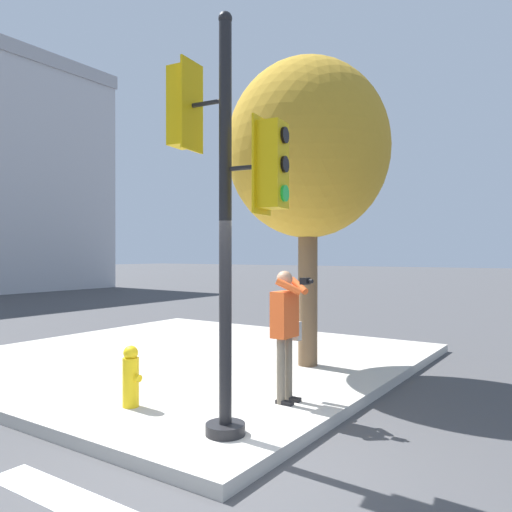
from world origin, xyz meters
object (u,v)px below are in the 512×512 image
at_px(person_photographer, 286,323).
at_px(fire_hydrant, 131,377).
at_px(street_tree, 308,150).
at_px(traffic_signal_pole, 225,187).

distance_m(person_photographer, fire_hydrant, 2.14).
bearing_deg(fire_hydrant, street_tree, -12.39).
relative_size(traffic_signal_pole, person_photographer, 2.64).
xyz_separation_m(traffic_signal_pole, street_tree, (3.53, 0.87, 1.11)).
bearing_deg(person_photographer, fire_hydrant, 130.24).
height_order(traffic_signal_pole, street_tree, street_tree).
relative_size(person_photographer, street_tree, 0.32).
bearing_deg(traffic_signal_pole, fire_hydrant, 86.43).
distance_m(traffic_signal_pole, fire_hydrant, 2.83).
xyz_separation_m(person_photographer, fire_hydrant, (-1.31, 1.55, -0.66)).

